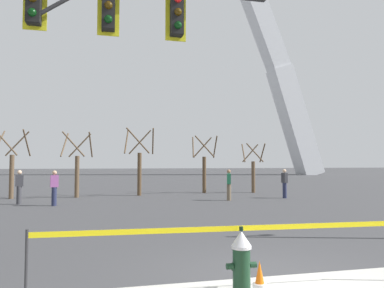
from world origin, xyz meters
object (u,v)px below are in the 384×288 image
at_px(fire_hydrant, 241,262).
at_px(pedestrian_walking_right, 285,183).
at_px(pedestrian_near_trees, 19,187).
at_px(monument_arch, 129,18).
at_px(pedestrian_standing_center, 229,185).
at_px(traffic_signal_gantry, 52,42).
at_px(pedestrian_walking_left, 54,188).

bearing_deg(fire_hydrant, pedestrian_walking_right, 60.15).
xyz_separation_m(pedestrian_walking_right, pedestrian_near_trees, (-13.51, 0.09, 0.00)).
bearing_deg(pedestrian_walking_right, monument_arch, 101.01).
bearing_deg(fire_hydrant, pedestrian_near_trees, 114.48).
relative_size(pedestrian_standing_center, pedestrian_near_trees, 1.00).
xyz_separation_m(pedestrian_standing_center, pedestrian_near_trees, (-10.14, 0.54, 0.00)).
bearing_deg(pedestrian_near_trees, pedestrian_standing_center, -3.03).
height_order(fire_hydrant, pedestrian_standing_center, pedestrian_standing_center).
height_order(traffic_signal_gantry, pedestrian_walking_left, traffic_signal_gantry).
bearing_deg(pedestrian_walking_left, traffic_signal_gantry, -82.65).
distance_m(pedestrian_standing_center, pedestrian_near_trees, 10.15).
relative_size(fire_hydrant, traffic_signal_gantry, 0.15).
relative_size(pedestrian_walking_left, pedestrian_walking_right, 1.00).
bearing_deg(pedestrian_walking_left, pedestrian_near_trees, 150.14).
bearing_deg(pedestrian_standing_center, pedestrian_walking_left, -177.10).
xyz_separation_m(traffic_signal_gantry, pedestrian_walking_left, (-1.29, 10.03, -3.45)).
height_order(traffic_signal_gantry, pedestrian_walking_right, traffic_signal_gantry).
bearing_deg(traffic_signal_gantry, pedestrian_near_trees, 105.14).
bearing_deg(pedestrian_standing_center, monument_arch, 95.53).
relative_size(fire_hydrant, monument_arch, 0.02).
xyz_separation_m(pedestrian_standing_center, pedestrian_walking_right, (3.37, 0.45, 0.00)).
distance_m(traffic_signal_gantry, monument_arch, 49.82).
distance_m(monument_arch, pedestrian_walking_left, 42.64).
xyz_separation_m(monument_arch, pedestrian_walking_right, (6.80, -34.94, -22.58)).
distance_m(pedestrian_walking_left, pedestrian_walking_right, 11.86).
relative_size(fire_hydrant, pedestrian_walking_left, 0.62).
height_order(pedestrian_walking_right, pedestrian_near_trees, same).
xyz_separation_m(fire_hydrant, monument_arch, (0.71, 48.03, 22.93)).
height_order(pedestrian_walking_left, pedestrian_near_trees, same).
relative_size(traffic_signal_gantry, pedestrian_near_trees, 4.04).
height_order(monument_arch, pedestrian_walking_left, monument_arch).
relative_size(traffic_signal_gantry, pedestrian_standing_center, 4.04).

